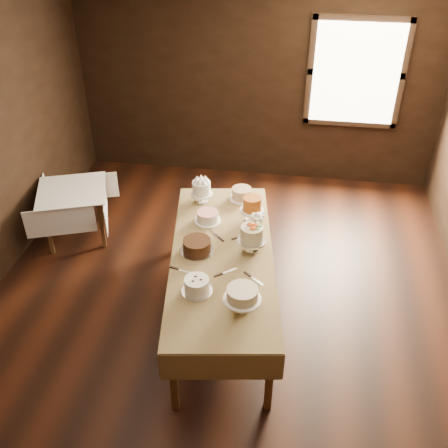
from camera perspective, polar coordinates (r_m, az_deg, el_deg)
floor at (r=5.42m, az=-0.34°, el=-9.51°), size 5.00×6.00×0.01m
ceiling at (r=4.02m, az=-0.48°, el=20.61°), size 5.00×6.00×0.01m
wall_back at (r=7.27m, az=3.62°, el=15.44°), size 5.00×0.02×2.80m
window at (r=7.15m, az=14.45°, el=15.83°), size 1.10×0.05×1.30m
display_table at (r=4.93m, az=-0.22°, el=-3.88°), size 1.33×2.58×0.76m
side_table at (r=6.38m, az=-16.49°, el=3.06°), size 1.02×1.02×0.66m
cake_meringue at (r=5.62m, az=-2.51°, el=3.54°), size 0.27×0.27×0.26m
cake_speckled at (r=5.70m, az=1.98°, el=3.36°), size 0.28×0.28×0.13m
cake_lattice at (r=5.32m, az=-1.83°, el=0.75°), size 0.30×0.30×0.11m
cake_caramel at (r=5.30m, az=3.12°, el=1.53°), size 0.27×0.27×0.29m
cake_chocolate at (r=4.90m, az=-3.02°, el=-2.47°), size 0.38×0.38×0.13m
cake_flowers at (r=4.87m, az=3.08°, el=-1.77°), size 0.28×0.28×0.28m
cake_swirl at (r=4.45m, az=-3.04°, el=-6.88°), size 0.27×0.27×0.14m
cake_cream at (r=4.27m, az=2.04°, el=-8.37°), size 0.34×0.34×0.23m
cake_server_a at (r=4.69m, az=0.63°, el=-5.22°), size 0.20×0.17×0.01m
cake_server_b at (r=4.60m, az=3.68°, el=-6.32°), size 0.20×0.17×0.01m
cake_server_c at (r=5.16m, az=-1.07°, el=-1.06°), size 0.18×0.19×0.01m
cake_server_d at (r=5.14m, az=2.55°, el=-1.28°), size 0.22×0.15×0.01m
cake_server_e at (r=4.70m, az=-4.25°, el=-5.28°), size 0.24×0.08×0.01m
flower_vase at (r=4.98m, az=3.58°, el=-1.63°), size 0.14×0.14×0.14m
flower_bouquet at (r=4.87m, az=3.66°, el=0.18°), size 0.14×0.14×0.20m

